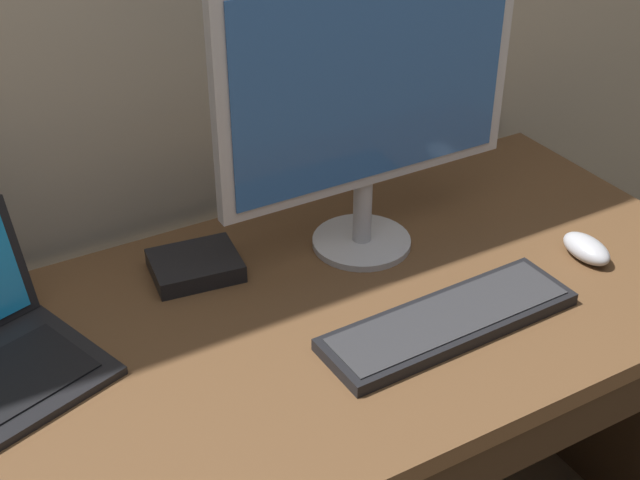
% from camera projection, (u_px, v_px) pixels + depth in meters
% --- Properties ---
extents(desk, '(1.71, 0.72, 0.71)m').
position_uv_depth(desk, '(267.00, 432.00, 1.51)').
color(desk, brown).
rests_on(desk, ground).
extents(external_monitor, '(0.56, 0.18, 0.52)m').
position_uv_depth(external_monitor, '(370.00, 95.00, 1.45)').
color(external_monitor, '#B7B7BC').
rests_on(external_monitor, desk).
extents(wired_keyboard, '(0.44, 0.14, 0.02)m').
position_uv_depth(wired_keyboard, '(449.00, 321.00, 1.41)').
color(wired_keyboard, black).
rests_on(wired_keyboard, desk).
extents(computer_mouse, '(0.06, 0.10, 0.04)m').
position_uv_depth(computer_mouse, '(586.00, 249.00, 1.58)').
color(computer_mouse, '#B7B7BC').
rests_on(computer_mouse, desk).
extents(external_drive_box, '(0.17, 0.14, 0.03)m').
position_uv_depth(external_drive_box, '(195.00, 265.00, 1.54)').
color(external_drive_box, black).
rests_on(external_drive_box, desk).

